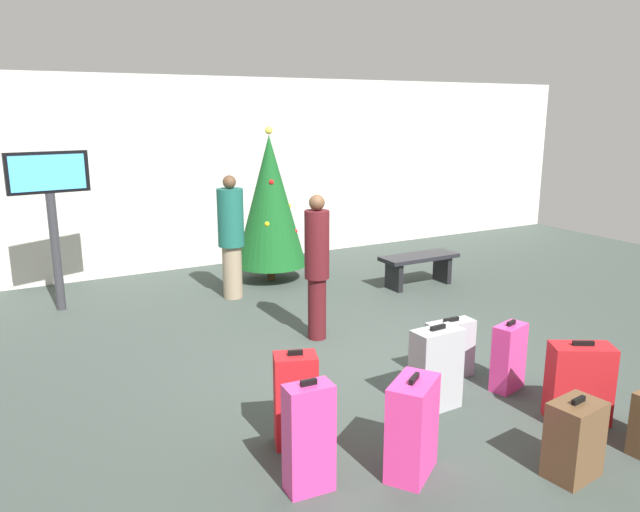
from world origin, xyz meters
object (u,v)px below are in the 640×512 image
Objects in this scene: traveller_1 at (317,263)px; suitcase_8 at (309,438)px; flight_info_kiosk at (50,199)px; traveller_0 at (231,235)px; waiting_bench at (419,263)px; suitcase_1 at (509,357)px; suitcase_3 at (412,428)px; suitcase_2 at (436,369)px; suitcase_6 at (450,349)px; holiday_tree at (270,201)px; suitcase_4 at (574,440)px; suitcase_7 at (579,383)px; suitcase_0 at (296,400)px.

traveller_1 reaches higher than suitcase_8.
traveller_0 is (2.21, -0.62, -0.58)m from flight_info_kiosk.
waiting_bench is 1.79× the size of suitcase_1.
suitcase_3 is at bearing -71.80° from flight_info_kiosk.
suitcase_2 is at bearing -84.94° from traveller_0.
suitcase_2 is 0.72m from suitcase_6.
holiday_tree is at bearing 94.21° from suitcase_1.
suitcase_1 reaches higher than waiting_bench.
flight_info_kiosk is 2.68× the size of suitcase_2.
traveller_0 is 4.07m from suitcase_2.
traveller_1 is at bearing 94.79° from suitcase_4.
suitcase_7 is at bearing -2.12° from suitcase_3.
suitcase_0 is 0.95m from suitcase_3.
suitcase_3 is (-3.14, -3.92, 0.02)m from waiting_bench.
suitcase_2 is at bearing -96.39° from holiday_tree.
suitcase_7 is (0.06, -0.74, 0.02)m from suitcase_1.
holiday_tree is at bearing 67.52° from suitcase_0.
suitcase_3 is (0.56, -0.77, -0.02)m from suitcase_0.
holiday_tree is at bearing 94.27° from suitcase_7.
waiting_bench is 1.47× the size of suitcase_8.
traveller_0 is 2.54× the size of suitcase_1.
traveller_0 is 5.00m from suitcase_7.
suitcase_7 reaches higher than suitcase_4.
suitcase_0 is at bearing -168.51° from suitcase_6.
flight_info_kiosk is at bearing 164.34° from traveller_0.
holiday_tree is 1.93× the size of waiting_bench.
suitcase_1 is 1.10× the size of suitcase_6.
suitcase_0 is 1.37m from suitcase_2.
suitcase_0 reaches higher than suitcase_1.
suitcase_4 reaches higher than waiting_bench.
suitcase_3 is (-0.73, -2.74, -0.54)m from traveller_1.
traveller_0 is 4.12m from suitcase_0.
traveller_0 is 2.81× the size of suitcase_4.
suitcase_8 is at bearing -136.22° from waiting_bench.
suitcase_7 is at bearing 36.67° from suitcase_4.
suitcase_2 reaches higher than waiting_bench.
suitcase_1 is 0.82× the size of suitcase_8.
suitcase_6 is (3.12, -4.19, -1.20)m from flight_info_kiosk.
suitcase_1 is (0.94, -2.07, -0.58)m from traveller_1.
suitcase_6 is 0.85× the size of suitcase_7.
suitcase_4 is 1.93m from suitcase_8.
flight_info_kiosk is at bearing 122.77° from suitcase_7.
suitcase_3 reaches higher than suitcase_6.
suitcase_0 reaches higher than suitcase_7.
suitcase_1 is 1.44m from suitcase_4.
suitcase_6 is at bearing 122.00° from suitcase_1.
suitcase_1 is 1.80m from suitcase_3.
suitcase_3 is at bearing -157.88° from suitcase_1.
waiting_bench is at bearing 53.99° from suitcase_2.
suitcase_1 is (1.21, -4.06, -0.59)m from traveller_0.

